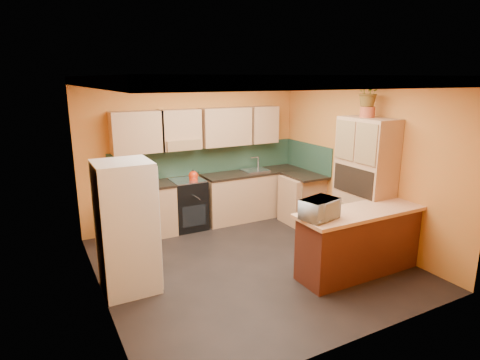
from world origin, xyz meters
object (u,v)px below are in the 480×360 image
stove (188,204)px  breakfast_bar (359,243)px  pantry (364,185)px  microwave (320,209)px  base_cabinets_back (219,200)px  fridge (126,227)px

stove → breakfast_bar: 3.14m
pantry → breakfast_bar: bearing=-136.4°
pantry → microwave: size_ratio=4.39×
stove → microwave: size_ratio=1.90×
base_cabinets_back → microwave: microwave is taller
stove → breakfast_bar: size_ratio=0.51×
pantry → fridge: bearing=173.0°
fridge → microwave: fridge is taller
base_cabinets_back → breakfast_bar: 2.90m
stove → pantry: (2.13, -2.14, 0.59)m
breakfast_bar → base_cabinets_back: bearing=107.0°
pantry → microwave: (-1.39, -0.63, 0.01)m
fridge → pantry: 3.63m
pantry → microwave: pantry is taller
fridge → microwave: bearing=-25.9°
base_cabinets_back → stove: 0.63m
fridge → stove: bearing=49.3°
fridge → base_cabinets_back: bearing=39.1°
stove → base_cabinets_back: bearing=0.0°
pantry → breakfast_bar: size_ratio=1.17×
fridge → breakfast_bar: 3.15m
stove → pantry: size_ratio=0.43×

